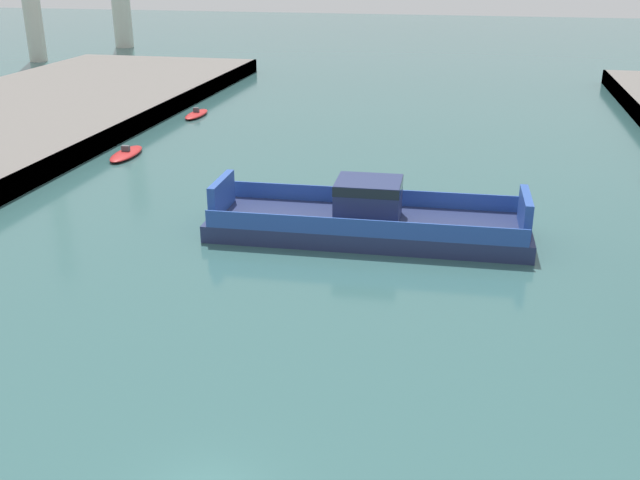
# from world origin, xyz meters

# --- Properties ---
(chain_ferry) EXTENTS (20.56, 6.99, 3.72)m
(chain_ferry) POSITION_xyz_m (1.79, 25.43, 1.12)
(chain_ferry) COLOR navy
(chain_ferry) RESTS_ON ground
(moored_boat_mid_left) EXTENTS (1.74, 5.41, 0.98)m
(moored_boat_mid_left) POSITION_xyz_m (-22.15, 57.53, 0.25)
(moored_boat_mid_left) COLOR red
(moored_boat_mid_left) RESTS_ON ground
(moored_boat_mid_right) EXTENTS (2.29, 5.82, 0.99)m
(moored_boat_mid_right) POSITION_xyz_m (-22.17, 40.22, 0.26)
(moored_boat_mid_right) COLOR red
(moored_boat_mid_right) RESTS_ON ground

